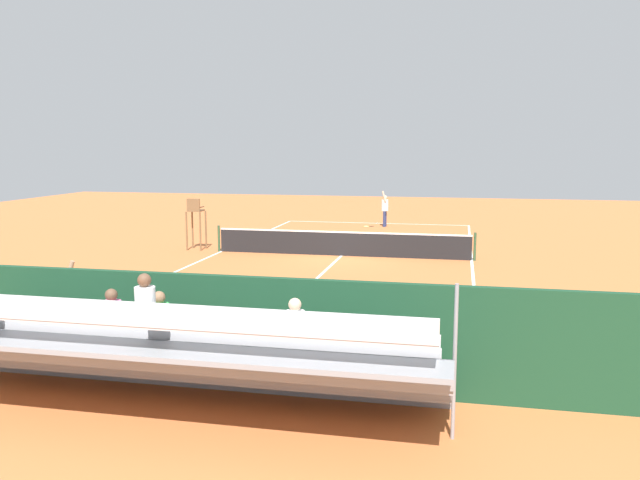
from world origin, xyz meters
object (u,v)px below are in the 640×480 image
Objects in this scene: equipment_bag at (235,362)px; tennis_player at (385,208)px; tennis_net at (342,243)px; courtside_bench at (330,347)px; tennis_racket at (367,226)px; bleacher_stand at (164,352)px; line_judge at (68,305)px; umpire_chair at (195,218)px; tennis_ball_far at (335,231)px; tennis_ball_near at (373,233)px.

equipment_bag is 0.47× the size of tennis_player.
tennis_net reaches higher than equipment_bag.
courtside_bench reaches higher than tennis_racket.
tennis_player is at bearing -168.40° from tennis_racket.
tennis_net is 5.35× the size of tennis_player.
bleacher_stand is 15.57× the size of tennis_racket.
line_judge reaches higher than tennis_net.
equipment_bag is 22.98m from tennis_player.
line_judge is (3.76, -0.33, 0.84)m from equipment_bag.
tennis_racket is (0.69, -22.77, -0.16)m from equipment_bag.
umpire_chair is 10.93m from tennis_racket.
line_judge is at bearing 101.86° from umpire_chair.
line_judge is at bearing -5.09° from equipment_bag.
tennis_ball_far is at bearing -76.93° from tennis_net.
tennis_racket is at bearing -117.48° from tennis_ball_far.
line_judge is (5.60, -0.21, 0.46)m from courtside_bench.
tennis_player is (-0.76, -24.93, 0.05)m from bleacher_stand.
equipment_bag is at bearing 3.99° from courtside_bench.
tennis_ball_far is at bearing -11.63° from tennis_ball_near.
tennis_net reaches higher than tennis_racket.
tennis_ball_far is (1.45, -22.30, -0.93)m from bleacher_stand.
umpire_chair is 32.42× the size of tennis_ball_near.
tennis_racket is 22.67m from line_judge.
tennis_player is 29.18× the size of tennis_ball_far.
equipment_bag is 20.43m from tennis_ball_far.
umpire_chair is at bearing 55.59° from tennis_ball_far.
tennis_ball_near is 1.00× the size of tennis_ball_far.
tennis_ball_near is 0.03× the size of line_judge.
line_judge is (3.06, 22.44, 1.00)m from tennis_racket.
tennis_player is at bearing -93.59° from tennis_net.
bleacher_stand is at bearing 111.18° from umpire_chair.
tennis_racket is at bearing -75.51° from tennis_ball_near.
courtside_bench is at bearing 100.65° from tennis_ball_far.
equipment_bag is 13.64× the size of tennis_ball_far.
equipment_bag is at bearing 174.91° from line_judge.
tennis_player is (-0.25, -22.97, 0.84)m from equipment_bag.
courtside_bench is at bearing 121.85° from umpire_chair.
tennis_ball_near is (-0.55, -21.89, -0.93)m from bleacher_stand.
tennis_net is at bearing -90.58° from bleacher_stand.
tennis_racket is (0.94, 0.19, -1.00)m from tennis_player.
bleacher_stand is 5.03× the size of courtside_bench.
bleacher_stand is at bearing 90.43° from tennis_racket.
bleacher_stand reaches higher than umpire_chair.
courtside_bench is 3.09× the size of tennis_racket.
bleacher_stand is 4.70× the size of tennis_player.
tennis_ball_far is at bearing 49.96° from tennis_player.
tennis_player is 29.18× the size of tennis_ball_near.
tennis_player reaches higher than courtside_bench.
bleacher_stand reaches higher than tennis_ball_near.
line_judge reaches higher than tennis_ball_far.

